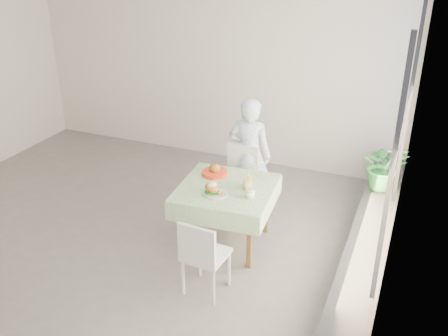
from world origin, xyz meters
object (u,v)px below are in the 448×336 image
at_px(chair_near, 206,269).
at_px(potted_plant, 384,166).
at_px(cafe_table, 226,209).
at_px(main_dish, 213,190).
at_px(diner, 250,155).
at_px(chair_far, 237,195).
at_px(juice_cup_orange, 248,183).

relative_size(chair_near, potted_plant, 1.46).
relative_size(cafe_table, chair_near, 1.32).
bearing_deg(chair_near, main_dish, 106.78).
bearing_deg(diner, chair_near, 94.10).
xyz_separation_m(chair_far, chair_near, (0.27, -1.55, -0.02)).
xyz_separation_m(main_dish, juice_cup_orange, (0.30, 0.26, 0.02)).
bearing_deg(diner, chair_far, 69.83).
xyz_separation_m(cafe_table, diner, (-0.05, 0.91, 0.30)).
bearing_deg(chair_near, diner, 96.01).
height_order(diner, potted_plant, diner).
height_order(chair_near, main_dish, main_dish).
height_order(cafe_table, chair_far, chair_far).
xyz_separation_m(cafe_table, chair_near, (0.14, -0.88, -0.20)).
xyz_separation_m(cafe_table, potted_plant, (1.58, 1.13, 0.33)).
bearing_deg(chair_far, chair_near, -80.28).
distance_m(chair_far, diner, 0.54).
distance_m(main_dish, potted_plant, 2.12).
distance_m(diner, juice_cup_orange, 0.92).
relative_size(diner, main_dish, 5.14).
height_order(chair_far, juice_cup_orange, juice_cup_orange).
distance_m(diner, potted_plant, 1.64).
height_order(chair_far, diner, diner).
distance_m(cafe_table, chair_far, 0.71).
bearing_deg(chair_near, chair_far, 99.72).
height_order(chair_far, potted_plant, potted_plant).
relative_size(juice_cup_orange, potted_plant, 0.52).
bearing_deg(main_dish, chair_near, -73.22).
distance_m(cafe_table, main_dish, 0.40).
distance_m(cafe_table, potted_plant, 1.97).
height_order(juice_cup_orange, potted_plant, potted_plant).
distance_m(juice_cup_orange, potted_plant, 1.72).
xyz_separation_m(main_dish, potted_plant, (1.64, 1.34, -0.00)).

